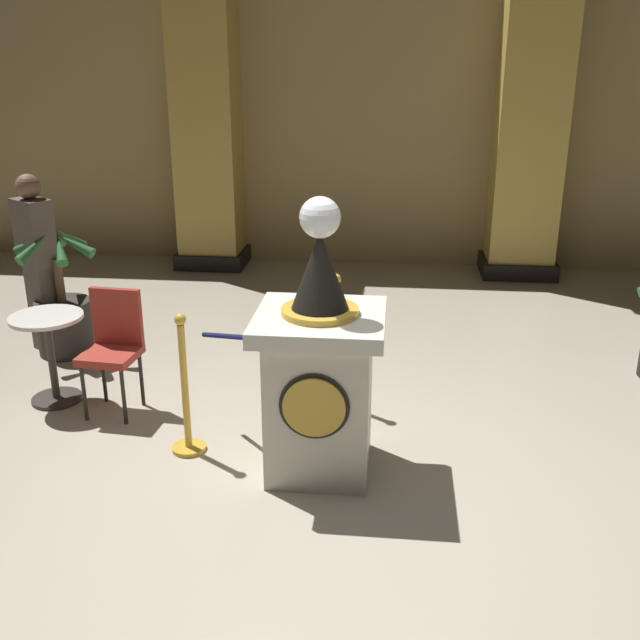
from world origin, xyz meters
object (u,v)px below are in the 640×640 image
pedestal_clock (320,372)px  stanchion_near (335,359)px  bystander_guest (38,260)px  cafe_chair_red (113,340)px  stanchion_far (186,404)px  potted_palm_left (64,314)px  cafe_table (50,347)px

pedestal_clock → stanchion_near: size_ratio=1.71×
bystander_guest → cafe_chair_red: (1.11, -1.12, -0.30)m
cafe_chair_red → stanchion_far: bearing=-38.8°
pedestal_clock → potted_palm_left: bearing=145.4°
stanchion_far → cafe_table: size_ratio=1.40×
cafe_table → cafe_chair_red: size_ratio=0.76×
stanchion_near → cafe_table: size_ratio=1.48×
potted_palm_left → bystander_guest: 0.54m
pedestal_clock → potted_palm_left: 3.14m
stanchion_far → cafe_table: (-1.28, 0.65, 0.11)m
potted_palm_left → cafe_table: 1.05m
bystander_guest → stanchion_far: bearing=-42.9°
stanchion_near → bystander_guest: 2.96m
pedestal_clock → potted_palm_left: pedestal_clock is taller
stanchion_near → potted_palm_left: (-2.59, 0.79, -0.00)m
pedestal_clock → cafe_chair_red: size_ratio=1.91×
stanchion_far → bystander_guest: bearing=137.1°
pedestal_clock → bystander_guest: (-2.77, 1.83, 0.17)m
stanchion_far → cafe_table: bearing=152.9°
bystander_guest → cafe_table: (0.55, -1.05, -0.41)m
stanchion_near → stanchion_far: (-0.96, -0.85, -0.02)m
potted_palm_left → cafe_table: size_ratio=1.67×
stanchion_far → bystander_guest: (-1.83, 1.70, 0.52)m
potted_palm_left → cafe_chair_red: (0.90, -1.06, 0.20)m
pedestal_clock → potted_palm_left: (-2.57, 1.77, -0.32)m
potted_palm_left → stanchion_near: bearing=-17.0°
stanchion_near → cafe_chair_red: (-1.68, -0.27, 0.19)m
pedestal_clock → stanchion_far: 1.01m
pedestal_clock → bystander_guest: 3.33m
pedestal_clock → bystander_guest: size_ratio=1.12×
bystander_guest → stanchion_near: bearing=-16.9°
bystander_guest → cafe_chair_red: bystander_guest is taller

